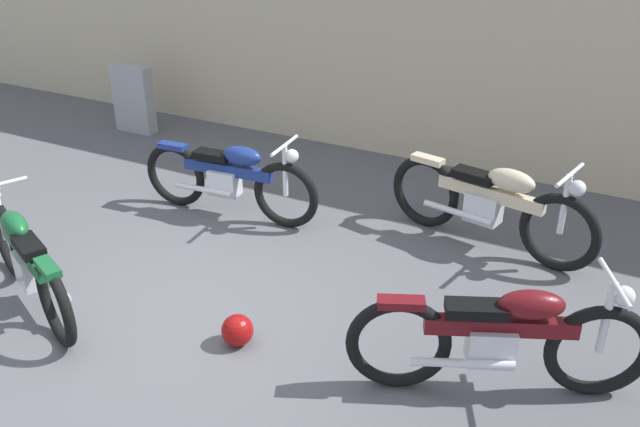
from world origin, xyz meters
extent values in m
plane|color=#56565B|center=(0.00, 0.00, 0.00)|extent=(40.00, 40.00, 0.00)
cube|color=beige|center=(0.00, 4.49, 1.71)|extent=(18.00, 0.30, 3.41)
cube|color=#9E9EA3|center=(-3.46, 3.51, 0.48)|extent=(0.62, 0.21, 0.97)
sphere|color=maroon|center=(0.67, -0.03, 0.13)|extent=(0.26, 0.26, 0.26)
torus|color=black|center=(-1.84, -0.10, 0.36)|extent=(0.70, 0.38, 0.73)
torus|color=black|center=(-0.62, -0.66, 0.36)|extent=(0.70, 0.38, 0.73)
cube|color=silver|center=(-1.18, -0.40, 0.38)|extent=(0.37, 0.31, 0.28)
cube|color=#145128|center=(-1.23, -0.38, 0.54)|extent=(0.97, 0.51, 0.12)
ellipsoid|color=#145128|center=(-1.39, -0.31, 0.72)|extent=(0.48, 0.36, 0.20)
cube|color=black|center=(-1.06, -0.46, 0.67)|extent=(0.44, 0.33, 0.08)
cube|color=#145128|center=(-0.62, -0.66, 0.70)|extent=(0.34, 0.24, 0.06)
cylinder|color=silver|center=(-1.84, -0.10, 0.64)|extent=(0.06, 0.06, 0.55)
cylinder|color=silver|center=(-0.95, -0.38, 0.31)|extent=(0.66, 0.34, 0.06)
torus|color=black|center=(3.28, 0.67, 0.38)|extent=(0.74, 0.40, 0.76)
torus|color=black|center=(1.99, 0.09, 0.38)|extent=(0.74, 0.40, 0.76)
cube|color=silver|center=(2.59, 0.36, 0.40)|extent=(0.39, 0.33, 0.29)
cube|color=#590F14|center=(2.64, 0.38, 0.57)|extent=(1.02, 0.53, 0.13)
ellipsoid|color=#590F14|center=(2.81, 0.46, 0.76)|extent=(0.51, 0.38, 0.21)
cube|color=black|center=(2.47, 0.31, 0.71)|extent=(0.46, 0.34, 0.08)
cube|color=#590F14|center=(1.99, 0.09, 0.74)|extent=(0.36, 0.25, 0.06)
cylinder|color=silver|center=(3.28, 0.67, 0.67)|extent=(0.06, 0.06, 0.58)
cylinder|color=silver|center=(3.28, 0.67, 0.96)|extent=(0.28, 0.57, 0.04)
sphere|color=silver|center=(3.36, 0.70, 0.85)|extent=(0.15, 0.15, 0.15)
cylinder|color=silver|center=(2.45, 0.16, 0.33)|extent=(0.70, 0.36, 0.06)
torus|color=black|center=(0.01, 1.91, 0.37)|extent=(0.75, 0.15, 0.74)
torus|color=black|center=(-1.36, 1.80, 0.37)|extent=(0.75, 0.15, 0.74)
cube|color=silver|center=(-0.73, 1.85, 0.39)|extent=(0.34, 0.23, 0.29)
cube|color=navy|center=(-0.68, 1.86, 0.56)|extent=(1.05, 0.18, 0.12)
ellipsoid|color=navy|center=(-0.50, 1.87, 0.74)|extent=(0.46, 0.24, 0.20)
cube|color=black|center=(-0.86, 1.84, 0.69)|extent=(0.42, 0.21, 0.08)
cube|color=navy|center=(-1.36, 1.80, 0.72)|extent=(0.33, 0.15, 0.06)
cylinder|color=silver|center=(0.01, 1.91, 0.65)|extent=(0.06, 0.06, 0.56)
cylinder|color=silver|center=(0.01, 1.91, 0.93)|extent=(0.08, 0.59, 0.04)
sphere|color=silver|center=(0.09, 1.91, 0.83)|extent=(0.14, 0.14, 0.14)
cylinder|color=silver|center=(-0.92, 1.71, 0.32)|extent=(0.72, 0.12, 0.06)
torus|color=black|center=(2.73, 2.34, 0.39)|extent=(0.79, 0.25, 0.79)
torus|color=black|center=(1.30, 2.63, 0.39)|extent=(0.79, 0.25, 0.79)
cube|color=silver|center=(1.96, 2.49, 0.42)|extent=(0.38, 0.28, 0.30)
cube|color=beige|center=(2.01, 2.48, 0.59)|extent=(1.11, 0.33, 0.13)
ellipsoid|color=beige|center=(2.20, 2.45, 0.78)|extent=(0.51, 0.31, 0.22)
cube|color=black|center=(1.82, 2.52, 0.73)|extent=(0.46, 0.28, 0.09)
cube|color=beige|center=(1.30, 2.63, 0.76)|extent=(0.36, 0.20, 0.06)
cylinder|color=silver|center=(2.73, 2.34, 0.69)|extent=(0.06, 0.06, 0.59)
cylinder|color=silver|center=(2.73, 2.34, 0.99)|extent=(0.16, 0.62, 0.04)
sphere|color=silver|center=(2.81, 2.32, 0.88)|extent=(0.15, 0.15, 0.15)
cylinder|color=silver|center=(1.72, 2.41, 0.34)|extent=(0.75, 0.21, 0.06)
camera|label=1|loc=(3.28, -3.62, 3.41)|focal=37.73mm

